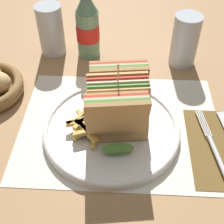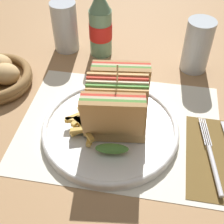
{
  "view_description": "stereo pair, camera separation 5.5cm",
  "coord_description": "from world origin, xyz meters",
  "views": [
    {
      "loc": [
        0.05,
        -0.46,
        0.49
      ],
      "look_at": [
        0.02,
        -0.01,
        0.04
      ],
      "focal_mm": 50.0,
      "sensor_mm": 36.0,
      "label": 1
    },
    {
      "loc": [
        0.1,
        -0.45,
        0.49
      ],
      "look_at": [
        0.02,
        -0.01,
        0.04
      ],
      "focal_mm": 50.0,
      "sensor_mm": 36.0,
      "label": 2
    }
  ],
  "objects": [
    {
      "name": "fork",
      "position": [
        0.23,
        -0.07,
        0.01
      ],
      "size": [
        0.04,
        0.18,
        0.01
      ],
      "rotation": [
        0.0,
        0.0,
        0.16
      ],
      "color": "silver",
      "rests_on": "napkin"
    },
    {
      "name": "plate_main",
      "position": [
        0.02,
        -0.03,
        0.01
      ],
      "size": [
        0.28,
        0.28,
        0.02
      ],
      "color": "white",
      "rests_on": "ground_plane"
    },
    {
      "name": "ground_plane",
      "position": [
        0.0,
        0.0,
        0.0
      ],
      "size": [
        4.0,
        4.0,
        0.0
      ],
      "primitive_type": "plane",
      "color": "#9E754C"
    },
    {
      "name": "napkin",
      "position": [
        0.25,
        -0.06,
        0.0
      ],
      "size": [
        0.14,
        0.21,
        0.0
      ],
      "color": "brown",
      "rests_on": "ground_plane"
    },
    {
      "name": "glass_far",
      "position": [
        -0.15,
        0.26,
        0.06
      ],
      "size": [
        0.07,
        0.07,
        0.13
      ],
      "color": "silver",
      "rests_on": "ground_plane"
    },
    {
      "name": "ketchup_blob",
      "position": [
        -0.01,
        0.0,
        0.03
      ],
      "size": [
        0.05,
        0.04,
        0.02
      ],
      "color": "maroon",
      "rests_on": "plate_main"
    },
    {
      "name": "fries_pile",
      "position": [
        -0.03,
        -0.04,
        0.03
      ],
      "size": [
        0.08,
        0.1,
        0.02
      ],
      "color": "gold",
      "rests_on": "plate_main"
    },
    {
      "name": "glass_near",
      "position": [
        0.19,
        0.23,
        0.06
      ],
      "size": [
        0.07,
        0.07,
        0.13
      ],
      "color": "silver",
      "rests_on": "ground_plane"
    },
    {
      "name": "placemat",
      "position": [
        0.04,
        -0.01,
        0.0
      ],
      "size": [
        0.42,
        0.32,
        0.0
      ],
      "color": "silver",
      "rests_on": "ground_plane"
    },
    {
      "name": "club_sandwich",
      "position": [
        0.03,
        -0.02,
        0.07
      ],
      "size": [
        0.13,
        0.19,
        0.15
      ],
      "color": "tan",
      "rests_on": "plate_main"
    },
    {
      "name": "coke_bottle_near",
      "position": [
        -0.05,
        0.25,
        0.09
      ],
      "size": [
        0.06,
        0.06,
        0.2
      ],
      "color": "slate",
      "rests_on": "ground_plane"
    }
  ]
}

